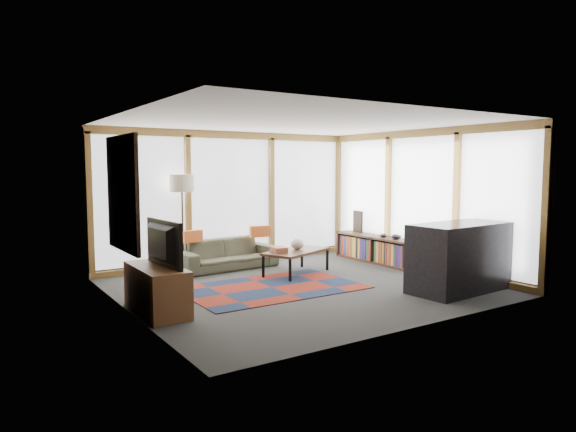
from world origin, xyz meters
TOP-DOWN VIEW (x-y plane):
  - ground at (0.00, 0.00)m, footprint 5.50×5.50m
  - room_envelope at (0.49, 0.56)m, footprint 5.52×5.02m
  - rug at (-0.47, 0.16)m, footprint 2.75×1.78m
  - sofa at (-0.37, 1.95)m, footprint 1.94×0.85m
  - pillow_left at (-1.04, 1.97)m, footprint 0.40×0.20m
  - pillow_right at (0.33, 1.90)m, footprint 0.41×0.19m
  - floor_lamp at (-1.16, 2.12)m, footprint 0.45×0.45m
  - coffee_table at (0.46, 0.84)m, footprint 1.44×1.08m
  - book_stack at (0.08, 0.81)m, footprint 0.26×0.31m
  - vase at (0.51, 0.88)m, footprint 0.25×0.25m
  - bookshelf at (2.43, 0.85)m, footprint 0.39×2.14m
  - bowl_a at (2.43, 0.34)m, footprint 0.21×0.21m
  - bowl_b at (2.41, 0.67)m, footprint 0.18×0.18m
  - shelf_picture at (2.57, 1.61)m, footprint 0.11×0.34m
  - tv_console at (-2.44, -0.20)m, footprint 0.51×1.23m
  - television at (-2.44, -0.22)m, footprint 0.19×1.05m
  - bar_counter at (1.85, -1.58)m, footprint 1.69×0.86m

SIDE VIEW (x-z plane):
  - ground at x=0.00m, z-range 0.00..0.00m
  - rug at x=-0.47m, z-range 0.00..0.01m
  - coffee_table at x=0.46m, z-range 0.00..0.43m
  - bookshelf at x=2.43m, z-range 0.00..0.53m
  - sofa at x=-0.37m, z-range 0.00..0.56m
  - tv_console at x=-2.44m, z-range 0.00..0.62m
  - book_stack at x=0.08m, z-range 0.43..0.52m
  - bar_counter at x=1.85m, z-range 0.00..1.05m
  - vase at x=0.51m, z-range 0.43..0.64m
  - bowl_b at x=2.41m, z-range 0.53..0.61m
  - bowl_a at x=2.43m, z-range 0.53..0.63m
  - pillow_left at x=-1.04m, z-range 0.56..0.77m
  - pillow_right at x=0.33m, z-range 0.56..0.77m
  - shelf_picture at x=2.57m, z-range 0.53..0.98m
  - floor_lamp at x=-1.16m, z-range 0.00..1.77m
  - television at x=-2.44m, z-range 0.62..1.22m
  - room_envelope at x=0.49m, z-range 0.23..2.85m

